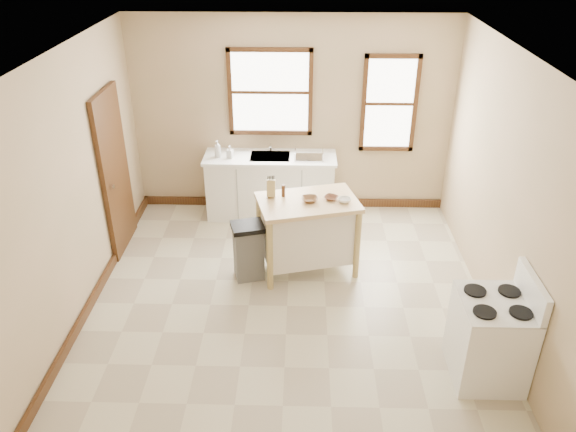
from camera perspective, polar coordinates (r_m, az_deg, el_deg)
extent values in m
plane|color=beige|center=(6.46, -0.09, -9.12)|extent=(5.00, 5.00, 0.00)
plane|color=white|center=(5.24, -0.11, 15.86)|extent=(5.00, 5.00, 0.00)
cube|color=tan|center=(8.03, 0.40, 10.07)|extent=(4.50, 0.04, 2.80)
cube|color=tan|center=(6.19, -21.41, 2.14)|extent=(0.04, 5.00, 2.80)
cube|color=tan|center=(6.09, 21.59, 1.65)|extent=(0.04, 5.00, 2.80)
cube|color=#3C2010|center=(7.42, -17.18, 4.24)|extent=(0.06, 0.90, 2.10)
cube|color=#3C2010|center=(8.52, 0.37, 1.44)|extent=(4.50, 0.04, 0.12)
cube|color=#3C2010|center=(6.85, -19.19, -7.93)|extent=(0.04, 5.00, 0.12)
cylinder|color=silver|center=(8.05, -1.78, 7.32)|extent=(0.03, 0.03, 0.22)
imported|color=#B2B2B2|center=(7.91, -7.16, 6.79)|extent=(0.11, 0.11, 0.24)
imported|color=#B2B2B2|center=(7.88, -5.92, 6.51)|extent=(0.10, 0.10, 0.18)
cylinder|color=#3D2210|center=(6.67, -0.48, 2.59)|extent=(0.05, 0.05, 0.15)
imported|color=brown|center=(6.59, 2.22, 1.70)|extent=(0.21, 0.21, 0.05)
imported|color=brown|center=(6.65, 4.40, 1.85)|extent=(0.22, 0.22, 0.04)
imported|color=white|center=(6.60, 5.76, 1.60)|extent=(0.21, 0.21, 0.05)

